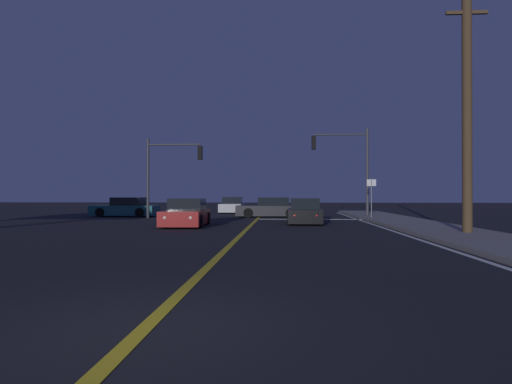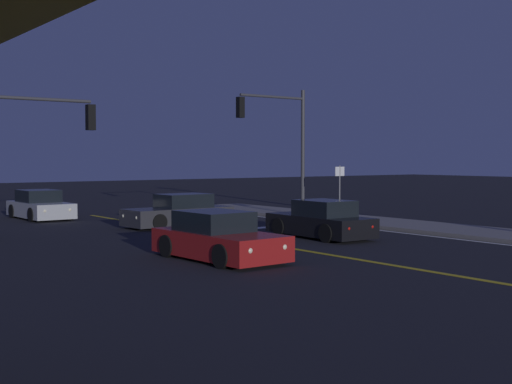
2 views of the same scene
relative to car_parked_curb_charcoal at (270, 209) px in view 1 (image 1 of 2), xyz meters
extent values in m
plane|color=black|center=(-0.73, -24.75, -0.58)|extent=(160.00, 160.00, 0.00)
cube|color=gray|center=(7.30, -12.88, -0.51)|extent=(3.20, 42.75, 0.15)
cube|color=gold|center=(-0.73, -12.88, -0.58)|extent=(0.20, 40.37, 0.01)
cube|color=white|center=(5.45, -12.88, -0.58)|extent=(0.16, 40.37, 0.01)
cube|color=white|center=(2.49, -2.50, -0.58)|extent=(6.44, 0.50, 0.01)
cube|color=#2D2D33|center=(-0.06, 0.00, -0.14)|extent=(4.57, 1.92, 0.68)
cube|color=black|center=(0.21, 0.01, 0.46)|extent=(2.13, 1.57, 0.60)
cylinder|color=black|center=(-1.42, -0.86, -0.26)|extent=(0.65, 0.25, 0.64)
cylinder|color=black|center=(-1.49, 0.74, -0.26)|extent=(0.65, 0.25, 0.64)
cylinder|color=black|center=(1.37, -0.74, -0.26)|extent=(0.65, 0.25, 0.64)
cylinder|color=black|center=(1.30, 0.86, -0.26)|extent=(0.65, 0.25, 0.64)
sphere|color=#FFF4CC|center=(-2.23, -0.63, -0.06)|extent=(0.18, 0.18, 0.18)
sphere|color=#FFF4CC|center=(-2.28, 0.44, -0.06)|extent=(0.18, 0.18, 0.18)
sphere|color=red|center=(2.16, -0.44, -0.06)|extent=(0.14, 0.14, 0.14)
sphere|color=red|center=(2.11, 0.63, -0.06)|extent=(0.14, 0.14, 0.14)
cube|color=maroon|center=(-3.82, -8.74, -0.14)|extent=(2.00, 4.31, 0.68)
cube|color=black|center=(-3.83, -8.49, 0.46)|extent=(1.65, 2.01, 0.60)
cylinder|color=black|center=(-2.91, -10.02, -0.26)|extent=(0.24, 0.65, 0.64)
cylinder|color=black|center=(-4.62, -10.09, -0.26)|extent=(0.24, 0.65, 0.64)
cylinder|color=black|center=(-3.02, -7.40, -0.26)|extent=(0.24, 0.65, 0.64)
cylinder|color=black|center=(-4.73, -7.46, -0.26)|extent=(0.24, 0.65, 0.64)
sphere|color=#FFF4CC|center=(-3.17, -10.78, -0.06)|extent=(0.18, 0.18, 0.18)
sphere|color=#FFF4CC|center=(-4.31, -10.82, -0.06)|extent=(0.18, 0.18, 0.18)
sphere|color=red|center=(-3.33, -6.65, -0.06)|extent=(0.14, 0.14, 0.14)
sphere|color=red|center=(-4.47, -6.70, -0.06)|extent=(0.14, 0.14, 0.14)
cube|color=black|center=(2.02, -6.39, -0.14)|extent=(1.83, 4.27, 0.68)
cube|color=black|center=(2.01, -6.65, 0.46)|extent=(1.52, 1.99, 0.60)
cylinder|color=black|center=(1.26, -5.06, -0.26)|extent=(0.24, 0.65, 0.64)
cylinder|color=black|center=(2.85, -5.11, -0.26)|extent=(0.24, 0.65, 0.64)
cylinder|color=black|center=(1.19, -7.68, -0.26)|extent=(0.24, 0.65, 0.64)
cylinder|color=black|center=(2.77, -7.72, -0.26)|extent=(0.24, 0.65, 0.64)
sphere|color=#FFF4CC|center=(1.55, -4.33, -0.06)|extent=(0.18, 0.18, 0.18)
sphere|color=#FFF4CC|center=(2.61, -4.36, -0.06)|extent=(0.18, 0.18, 0.18)
sphere|color=red|center=(1.43, -8.44, -0.06)|extent=(0.14, 0.14, 0.14)
sphere|color=red|center=(2.49, -8.47, -0.06)|extent=(0.14, 0.14, 0.14)
cube|color=#195960|center=(-10.19, 0.20, -0.14)|extent=(4.60, 1.91, 0.68)
cube|color=black|center=(-9.92, 0.19, 0.46)|extent=(2.14, 1.58, 0.60)
cylinder|color=black|center=(-11.63, -0.56, -0.26)|extent=(0.65, 0.24, 0.64)
cylinder|color=black|center=(-11.57, 1.07, -0.26)|extent=(0.65, 0.24, 0.64)
cylinder|color=black|center=(-8.81, -0.66, -0.26)|extent=(0.65, 0.24, 0.64)
cylinder|color=black|center=(-8.76, 0.97, -0.26)|extent=(0.65, 0.24, 0.64)
sphere|color=#FFF4CC|center=(-12.42, -0.26, -0.06)|extent=(0.18, 0.18, 0.18)
sphere|color=#FFF4CC|center=(-12.38, 0.82, -0.06)|extent=(0.18, 0.18, 0.18)
sphere|color=red|center=(-7.99, -0.42, -0.06)|extent=(0.14, 0.14, 0.14)
sphere|color=red|center=(-7.96, 0.67, -0.06)|extent=(0.14, 0.14, 0.14)
cube|color=#B2B5BA|center=(-3.40, 6.93, -0.14)|extent=(1.88, 4.27, 0.68)
cube|color=black|center=(-3.40, 7.18, 0.46)|extent=(1.60, 1.97, 0.60)
cylinder|color=black|center=(-2.53, 5.62, -0.26)|extent=(0.23, 0.64, 0.64)
cylinder|color=black|center=(-4.24, 5.60, -0.26)|extent=(0.23, 0.64, 0.64)
cylinder|color=black|center=(-2.56, 8.26, -0.26)|extent=(0.23, 0.64, 0.64)
cylinder|color=black|center=(-4.27, 8.24, -0.26)|extent=(0.23, 0.64, 0.64)
sphere|color=#FFF4CC|center=(-2.81, 4.87, -0.06)|extent=(0.18, 0.18, 0.18)
sphere|color=#FFF4CC|center=(-3.94, 4.86, -0.06)|extent=(0.18, 0.18, 0.18)
sphere|color=red|center=(-2.86, 9.01, -0.06)|extent=(0.14, 0.14, 0.14)
sphere|color=red|center=(-3.99, 9.00, -0.06)|extent=(0.14, 0.14, 0.14)
cylinder|color=#38383D|center=(6.50, -0.20, 2.40)|extent=(0.18, 0.18, 5.97)
cylinder|color=#38383D|center=(4.72, -0.20, 4.99)|extent=(3.56, 0.12, 0.12)
cube|color=black|center=(2.94, -0.20, 4.44)|extent=(0.28, 0.28, 0.90)
sphere|color=red|center=(2.94, -0.20, 4.71)|extent=(0.22, 0.22, 0.22)
sphere|color=#4C2D05|center=(2.94, -0.20, 4.44)|extent=(0.22, 0.22, 0.22)
sphere|color=#0A3814|center=(2.94, -0.20, 4.17)|extent=(0.22, 0.22, 0.22)
cylinder|color=#38383D|center=(-7.97, -1.60, 2.02)|extent=(0.18, 0.18, 5.21)
cylinder|color=#38383D|center=(-6.24, -1.60, 4.22)|extent=(3.45, 0.12, 0.12)
cube|color=black|center=(-4.52, -1.60, 3.67)|extent=(0.28, 0.28, 0.90)
sphere|color=red|center=(-4.52, -1.60, 3.94)|extent=(0.22, 0.22, 0.22)
sphere|color=#4C2D05|center=(-4.52, -1.60, 3.67)|extent=(0.22, 0.22, 0.22)
sphere|color=#0A3814|center=(-4.52, -1.60, 3.40)|extent=(0.22, 0.22, 0.22)
cylinder|color=#4C3823|center=(7.60, -13.21, 4.23)|extent=(0.35, 0.35, 9.62)
cube|color=#4C3823|center=(7.60, -13.21, 7.64)|extent=(1.49, 0.12, 0.12)
cylinder|color=slate|center=(6.20, -3.00, 0.67)|extent=(0.06, 0.06, 2.50)
cube|color=white|center=(6.20, -3.00, 1.67)|extent=(0.56, 0.06, 0.40)
camera|label=1|loc=(0.83, -29.54, 0.94)|focal=30.46mm
camera|label=2|loc=(-14.25, -24.51, 2.23)|focal=48.04mm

